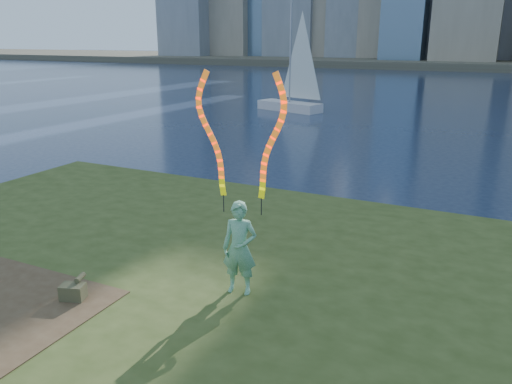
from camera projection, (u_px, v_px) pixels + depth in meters
The scene contains 6 objects.
ground at pixel (213, 297), 9.92m from camera, with size 320.00×320.00×0.00m, color #1A2742.
grassy_knoll at pixel (138, 343), 7.85m from camera, with size 20.00×18.00×0.80m.
far_shore at pixel (478, 62), 91.35m from camera, with size 320.00×40.00×1.20m, color #4C4737.
woman_with_ribbons at pixel (240, 213), 8.12m from camera, with size 2.01×0.57×3.99m.
canvas_bag at pixel (74, 291), 8.21m from camera, with size 0.45×0.50×0.37m.
sailboat at pixel (293, 92), 34.66m from camera, with size 5.04×2.83×7.63m.
Camera 1 is at (4.65, -7.59, 4.95)m, focal length 35.00 mm.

